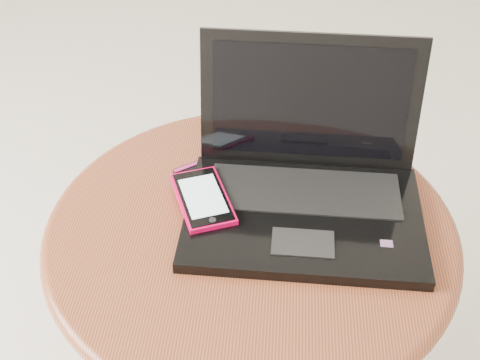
{
  "coord_description": "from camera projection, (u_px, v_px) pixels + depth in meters",
  "views": [
    {
      "loc": [
        0.12,
        -0.55,
        1.09
      ],
      "look_at": [
        0.07,
        0.12,
        0.53
      ],
      "focal_mm": 47.06,
      "sensor_mm": 36.0,
      "label": 1
    }
  ],
  "objects": [
    {
      "name": "table",
      "position": [
        250.0,
        270.0,
        0.96
      ],
      "size": [
        0.59,
        0.59,
        0.47
      ],
      "color": "#53240F",
      "rests_on": "ground"
    },
    {
      "name": "phone_pink",
      "position": [
        203.0,
        200.0,
        0.9
      ],
      "size": [
        0.11,
        0.14,
        0.02
      ],
      "color": "#DD0445",
      "rests_on": "phone_black"
    },
    {
      "name": "laptop",
      "position": [
        305.0,
        182.0,
        0.9
      ],
      "size": [
        0.34,
        0.28,
        0.22
      ],
      "color": "black",
      "rests_on": "table"
    },
    {
      "name": "phone_black",
      "position": [
        212.0,
        188.0,
        0.95
      ],
      "size": [
        0.13,
        0.14,
        0.01
      ],
      "color": "black",
      "rests_on": "table"
    }
  ]
}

